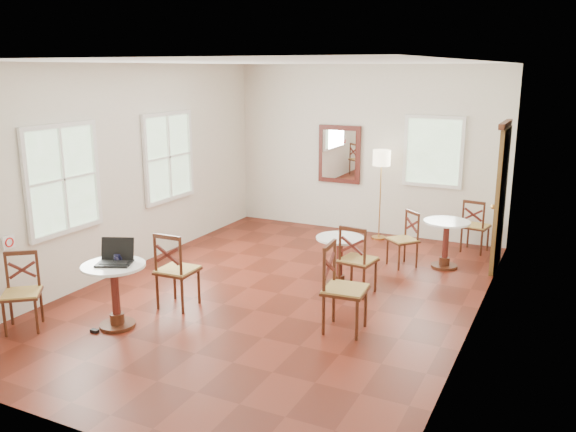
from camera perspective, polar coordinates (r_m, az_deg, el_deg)
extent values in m
plane|color=#5C1C0F|center=(8.05, -0.95, -7.40)|extent=(7.00, 7.00, 0.00)
cube|color=silver|center=(10.82, 7.50, 6.25)|extent=(5.00, 0.02, 3.00)
cube|color=silver|center=(4.87, -20.08, -3.99)|extent=(5.00, 0.02, 3.00)
cube|color=silver|center=(9.03, -15.32, 4.35)|extent=(0.02, 7.00, 3.00)
cube|color=silver|center=(6.88, 17.89, 1.29)|extent=(0.02, 7.00, 3.00)
cube|color=white|center=(7.49, -1.04, 14.50)|extent=(5.00, 7.00, 0.02)
cube|color=brown|center=(9.31, 19.66, 1.50)|extent=(0.06, 0.90, 2.10)
cube|color=#452011|center=(9.16, 20.10, 8.24)|extent=(0.08, 1.02, 0.08)
sphere|color=#BF8C3F|center=(9.02, 19.01, 0.84)|extent=(0.07, 0.07, 0.07)
cube|color=#531C16|center=(10.97, 4.93, 5.89)|extent=(0.80, 0.05, 1.05)
cube|color=white|center=(10.94, 4.88, 5.88)|extent=(0.64, 0.02, 0.88)
cube|color=white|center=(7.71, -25.16, -2.28)|extent=(0.02, 0.16, 0.16)
torus|color=red|center=(7.69, -25.08, -2.30)|extent=(0.02, 0.12, 0.12)
cube|color=white|center=(8.15, -20.72, 3.31)|extent=(0.06, 1.22, 1.42)
cube|color=white|center=(9.76, -11.35, 5.57)|extent=(0.06, 1.22, 1.42)
cube|color=white|center=(10.47, 13.72, 6.00)|extent=(1.02, 0.06, 1.22)
cylinder|color=#452011|center=(7.33, -15.97, -9.98)|extent=(0.41, 0.41, 0.04)
cylinder|color=#452011|center=(7.30, -16.01, -9.39)|extent=(0.16, 0.16, 0.12)
cylinder|color=#531C16|center=(7.19, -16.18, -7.12)|extent=(0.09, 0.09, 0.62)
cylinder|color=#452011|center=(7.09, -16.34, -4.94)|extent=(0.14, 0.14, 0.06)
cylinder|color=white|center=(7.08, -16.36, -4.59)|extent=(0.72, 0.72, 0.03)
cylinder|color=#452011|center=(8.36, 4.91, -6.48)|extent=(0.38, 0.38, 0.04)
cylinder|color=#452011|center=(8.33, 4.92, -5.99)|extent=(0.15, 0.15, 0.11)
cylinder|color=#531C16|center=(8.24, 4.96, -4.15)|extent=(0.08, 0.08, 0.56)
cylinder|color=#452011|center=(8.16, 5.00, -2.40)|extent=(0.13, 0.13, 0.06)
cylinder|color=white|center=(8.15, 5.00, -2.11)|extent=(0.66, 0.66, 0.03)
cylinder|color=#452011|center=(9.36, 14.69, -4.63)|extent=(0.39, 0.39, 0.04)
cylinder|color=#452011|center=(9.33, 14.72, -4.18)|extent=(0.16, 0.16, 0.12)
cylinder|color=#531C16|center=(9.25, 14.83, -2.45)|extent=(0.09, 0.09, 0.59)
cylinder|color=#452011|center=(9.18, 14.94, -0.81)|extent=(0.14, 0.14, 0.06)
cylinder|color=white|center=(9.17, 14.96, -0.54)|extent=(0.68, 0.68, 0.03)
cylinder|color=#452011|center=(7.72, -8.52, -6.65)|extent=(0.04, 0.04, 0.46)
cylinder|color=#452011|center=(7.44, -10.07, -7.54)|extent=(0.04, 0.04, 0.46)
cylinder|color=#452011|center=(7.92, -10.79, -6.21)|extent=(0.04, 0.04, 0.46)
cylinder|color=#452011|center=(7.64, -12.39, -7.05)|extent=(0.04, 0.04, 0.46)
cube|color=#452011|center=(7.60, -10.52, -5.18)|extent=(0.47, 0.47, 0.03)
cube|color=#AC8745|center=(7.59, -10.53, -5.07)|extent=(0.44, 0.44, 0.04)
cylinder|color=#452011|center=(7.27, -10.24, -3.95)|extent=(0.04, 0.04, 0.51)
cylinder|color=#452011|center=(7.48, -12.58, -3.56)|extent=(0.04, 0.04, 0.51)
cube|color=#452011|center=(7.31, -11.51, -1.98)|extent=(0.39, 0.05, 0.05)
cube|color=#531C16|center=(7.37, -11.43, -3.67)|extent=(0.33, 0.04, 0.23)
cube|color=#531C16|center=(7.37, -11.43, -3.67)|extent=(0.33, 0.04, 0.23)
cylinder|color=#452011|center=(7.44, -25.48, -8.90)|extent=(0.03, 0.03, 0.42)
cylinder|color=#452011|center=(7.75, -24.97, -7.96)|extent=(0.03, 0.03, 0.42)
cylinder|color=#452011|center=(7.37, -22.91, -8.84)|extent=(0.03, 0.03, 0.42)
cylinder|color=#452011|center=(7.68, -22.50, -7.89)|extent=(0.03, 0.03, 0.42)
cube|color=#452011|center=(7.49, -24.13, -6.87)|extent=(0.58, 0.58, 0.03)
cube|color=#AC8745|center=(7.48, -24.14, -6.77)|extent=(0.55, 0.55, 0.04)
cylinder|color=#452011|center=(7.60, -25.31, -4.85)|extent=(0.03, 0.03, 0.47)
cylinder|color=#452011|center=(7.54, -22.81, -4.75)|extent=(0.03, 0.03, 0.47)
cube|color=#452011|center=(7.51, -24.23, -3.25)|extent=(0.30, 0.25, 0.05)
cube|color=#531C16|center=(7.57, -24.07, -4.73)|extent=(0.25, 0.21, 0.21)
cube|color=#531C16|center=(7.57, -24.07, -4.73)|extent=(0.25, 0.21, 0.21)
cylinder|color=#452011|center=(8.11, 8.36, -5.69)|extent=(0.04, 0.04, 0.45)
cylinder|color=#452011|center=(7.80, 7.25, -6.44)|extent=(0.04, 0.04, 0.45)
cylinder|color=#452011|center=(8.25, 6.10, -5.26)|extent=(0.04, 0.04, 0.45)
cylinder|color=#452011|center=(7.95, 4.92, -5.98)|extent=(0.04, 0.04, 0.45)
cube|color=#452011|center=(7.95, 6.70, -4.28)|extent=(0.49, 0.49, 0.03)
cube|color=#AC8745|center=(7.95, 6.71, -4.18)|extent=(0.47, 0.47, 0.04)
cylinder|color=#452011|center=(7.65, 7.35, -3.13)|extent=(0.04, 0.04, 0.50)
cylinder|color=#452011|center=(7.81, 4.99, -2.72)|extent=(0.04, 0.04, 0.50)
cube|color=#452011|center=(7.66, 6.20, -1.28)|extent=(0.38, 0.08, 0.05)
cube|color=#531C16|center=(7.72, 6.16, -2.85)|extent=(0.32, 0.06, 0.22)
cube|color=#531C16|center=(7.72, 6.16, -2.85)|extent=(0.32, 0.06, 0.22)
cylinder|color=#452011|center=(6.69, 6.60, -9.84)|extent=(0.04, 0.04, 0.48)
cylinder|color=#452011|center=(6.79, 3.41, -9.40)|extent=(0.04, 0.04, 0.48)
cylinder|color=#452011|center=(7.03, 7.42, -8.64)|extent=(0.04, 0.04, 0.48)
cylinder|color=#452011|center=(7.13, 4.38, -8.25)|extent=(0.04, 0.04, 0.48)
cube|color=#452011|center=(6.81, 5.50, -7.11)|extent=(0.51, 0.51, 0.03)
cube|color=#AC8745|center=(6.81, 5.50, -6.98)|extent=(0.48, 0.48, 0.04)
cylinder|color=#452011|center=(6.60, 3.47, -5.34)|extent=(0.04, 0.04, 0.54)
cylinder|color=#452011|center=(6.95, 4.46, -4.36)|extent=(0.04, 0.04, 0.54)
cube|color=#452011|center=(6.70, 4.01, -2.84)|extent=(0.07, 0.41, 0.05)
cube|color=#531C16|center=(6.77, 3.98, -4.75)|extent=(0.05, 0.35, 0.24)
cube|color=#531C16|center=(6.77, 3.98, -4.75)|extent=(0.05, 0.35, 0.24)
cylinder|color=#452011|center=(10.34, 18.56, -2.05)|extent=(0.03, 0.03, 0.41)
cylinder|color=#452011|center=(10.03, 18.01, -2.49)|extent=(0.03, 0.03, 0.41)
cylinder|color=#452011|center=(10.43, 16.83, -1.78)|extent=(0.03, 0.03, 0.41)
cylinder|color=#452011|center=(10.13, 16.23, -2.21)|extent=(0.03, 0.03, 0.41)
cube|color=#452011|center=(10.18, 17.49, -0.98)|extent=(0.46, 0.46, 0.03)
cube|color=#AC8745|center=(10.17, 17.50, -0.91)|extent=(0.44, 0.44, 0.04)
cylinder|color=#452011|center=(9.92, 18.19, -0.07)|extent=(0.03, 0.03, 0.46)
cylinder|color=#452011|center=(10.02, 16.39, 0.20)|extent=(0.03, 0.03, 0.46)
cube|color=#452011|center=(9.92, 17.38, 1.25)|extent=(0.35, 0.09, 0.05)
cube|color=#531C16|center=(9.97, 17.29, 0.12)|extent=(0.30, 0.07, 0.20)
cube|color=#531C16|center=(9.97, 17.29, 0.12)|extent=(0.30, 0.07, 0.20)
cylinder|color=#452011|center=(9.26, 9.47, -3.39)|extent=(0.03, 0.03, 0.40)
cylinder|color=#452011|center=(9.43, 11.09, -3.14)|extent=(0.03, 0.03, 0.40)
cylinder|color=#452011|center=(9.01, 10.57, -3.94)|extent=(0.03, 0.03, 0.40)
cylinder|color=#452011|center=(9.18, 12.21, -3.67)|extent=(0.03, 0.03, 0.40)
cube|color=#452011|center=(9.16, 10.89, -2.32)|extent=(0.55, 0.55, 0.03)
cube|color=#AC8745|center=(9.16, 10.90, -2.24)|extent=(0.52, 0.52, 0.04)
cylinder|color=#452011|center=(9.32, 11.21, -0.68)|extent=(0.03, 0.03, 0.44)
cylinder|color=#452011|center=(9.07, 12.35, -1.14)|extent=(0.03, 0.03, 0.44)
cube|color=#452011|center=(9.14, 11.83, 0.32)|extent=(0.28, 0.24, 0.04)
cube|color=#531C16|center=(9.19, 11.77, -0.86)|extent=(0.23, 0.20, 0.19)
cube|color=#531C16|center=(9.19, 11.77, -0.86)|extent=(0.23, 0.20, 0.19)
cylinder|color=#BF8C3F|center=(10.68, 8.66, -2.05)|extent=(0.25, 0.25, 0.03)
cylinder|color=#BF8C3F|center=(10.51, 8.80, 1.65)|extent=(0.02, 0.02, 1.44)
cylinder|color=beige|center=(10.38, 8.95, 5.52)|extent=(0.31, 0.31, 0.27)
cube|color=black|center=(7.07, -16.27, -4.36)|extent=(0.46, 0.40, 0.02)
cube|color=black|center=(7.07, -16.28, -4.27)|extent=(0.35, 0.27, 0.00)
cube|color=black|center=(7.16, -15.98, -3.02)|extent=(0.38, 0.22, 0.26)
cube|color=silver|center=(7.16, -15.98, -3.02)|extent=(0.33, 0.18, 0.21)
ellipsoid|color=black|center=(6.96, -15.14, -4.54)|extent=(0.09, 0.06, 0.03)
cylinder|color=black|center=(7.16, -16.02, -3.88)|extent=(0.07, 0.07, 0.08)
torus|color=black|center=(7.13, -15.77, -3.93)|extent=(0.06, 0.01, 0.06)
cylinder|color=white|center=(7.05, -16.13, -4.07)|extent=(0.06, 0.06, 0.10)
cube|color=black|center=(7.26, -18.01, -10.41)|extent=(0.09, 0.06, 0.04)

